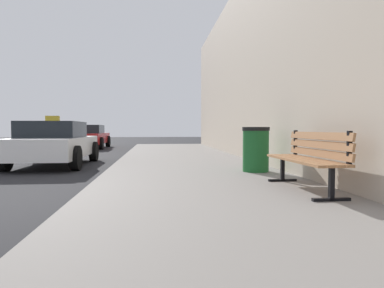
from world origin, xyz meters
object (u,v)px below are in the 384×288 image
Objects in this scene: car_red at (88,136)px; bench at (309,155)px; car_white at (55,143)px; trash_bin at (256,149)px.

bench is at bearing -67.26° from car_red.
car_white is at bearing 133.97° from bench.
car_white is at bearing 148.67° from trash_bin.
car_red is at bearing 115.77° from trash_bin.
bench is 0.47× the size of car_white.
car_red reaches higher than trash_bin.
trash_bin is 0.24× the size of car_white.
car_red is (-5.97, 14.25, -0.02)m from bench.
car_red is at bearing 95.00° from car_white.
bench is 7.40m from car_white.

